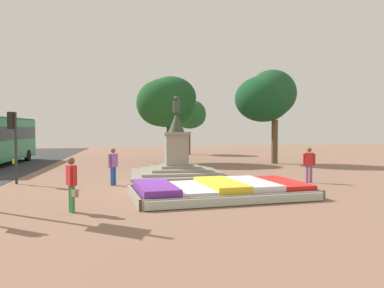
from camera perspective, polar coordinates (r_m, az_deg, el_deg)
The scene contains 10 objects.
ground_plane at distance 16.20m, azimuth -3.01°, elevation -6.83°, with size 77.97×77.97×0.00m, color #8C6651.
flower_planter at distance 14.33m, azimuth 4.47°, elevation -7.01°, with size 7.11×4.40×0.59m.
statue_monument at distance 20.77m, azimuth -2.38°, elevation -2.62°, with size 4.96×4.96×4.39m.
traffic_light_mid_block at distance 19.23m, azimuth -25.60°, elevation 1.35°, with size 0.41×0.28×3.36m.
pedestrian_with_handbag at distance 12.15m, azimuth -17.86°, elevation -5.45°, with size 0.45×0.67×1.71m.
pedestrian_near_planter at distance 18.73m, azimuth 17.42°, elevation -2.69°, with size 0.53×0.35×1.68m.
pedestrian_crossing_plaza at distance 17.39m, azimuth -11.92°, elevation -2.99°, with size 0.41×0.46×1.69m.
park_tree_far_left at distance 28.05m, azimuth -3.98°, elevation 6.51°, with size 4.47×4.56×6.48m.
park_tree_behind_statue at distance 37.28m, azimuth -0.23°, elevation 4.41°, with size 3.26×3.22×5.39m.
park_tree_far_right at distance 28.13m, azimuth 11.40°, elevation 7.14°, with size 4.44×3.93×6.85m.
Camera 1 is at (-1.54, -15.92, 2.61)m, focal length 35.00 mm.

